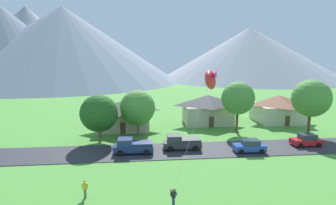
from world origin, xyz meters
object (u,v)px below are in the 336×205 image
Objects in this scene: tree_near_right at (138,108)px; pickup_truck_navy_west_side at (132,146)px; house_leftmost at (207,109)px; house_left_center at (278,108)px; tree_near_left at (238,98)px; tree_center at (311,98)px; watcher_person at (85,189)px; kite_flyer_with_kite at (210,81)px; house_right_center at (124,114)px; parked_car_blue_mid_west at (249,146)px; tree_left_of_center at (99,113)px; parked_car_red_west_end at (306,140)px; pickup_truck_charcoal_east_side at (181,142)px.

pickup_truck_navy_west_side is (-0.63, -7.88, -3.65)m from tree_near_right.
house_leftmost is 14.32m from house_left_center.
tree_center is at bearing -15.12° from tree_near_left.
watcher_person is (-3.91, -10.98, -0.18)m from pickup_truck_navy_west_side.
tree_near_right is 0.65× the size of kite_flyer_with_kite.
house_right_center is at bearing 167.58° from tree_near_left.
house_right_center is 5.70× the size of watcher_person.
house_right_center is 2.24× the size of parked_car_blue_mid_west.
tree_left_of_center is 1.70× the size of parked_car_blue_mid_west.
tree_center is at bearing 36.89° from kite_flyer_with_kite.
tree_left_of_center is at bearing 170.79° from parked_car_red_west_end.
tree_center is at bearing 54.33° from parked_car_red_west_end.
house_left_center is at bearing 33.68° from pickup_truck_charcoal_east_side.
tree_center is 27.81m from tree_near_right.
tree_near_left is (-10.87, -6.87, 3.17)m from house_left_center.
kite_flyer_with_kite is (6.99, -17.95, 5.71)m from tree_near_right.
house_right_center is 29.36m from parked_car_red_west_end.
house_right_center is at bearing 66.33° from tree_left_of_center.
tree_near_left reaches higher than house_right_center.
parked_car_red_west_end is at bearing -16.75° from tree_near_right.
parked_car_blue_mid_west is 0.81× the size of pickup_truck_charcoal_east_side.
tree_near_left is 0.95× the size of tree_center.
house_left_center is 34.71m from tree_left_of_center.
tree_left_of_center is 1.72× the size of parked_car_red_west_end.
tree_near_right is 1.79× the size of parked_car_red_west_end.
kite_flyer_with_kite reaches higher than parked_car_red_west_end.
house_leftmost reaches higher than house_right_center.
tree_center is 26.21m from kite_flyer_with_kite.
tree_left_of_center is at bearing -152.94° from house_leftmost.
house_right_center is 25.83m from kite_flyer_with_kite.
tree_near_left is 19.85m from pickup_truck_navy_west_side.
watcher_person is (1.14, -16.42, -3.54)m from tree_left_of_center.
parked_car_red_west_end is 18.18m from pickup_truck_charcoal_east_side.
parked_car_red_west_end is 0.99× the size of parked_car_blue_mid_west.
kite_flyer_with_kite reaches higher than tree_near_right.
watcher_person is (-19.55, -9.93, 0.01)m from parked_car_blue_mid_west.
kite_flyer_with_kite reaches higher than pickup_truck_navy_west_side.
tree_near_right is 1.44× the size of pickup_truck_navy_west_side.
house_left_center is at bearing 28.47° from pickup_truck_navy_west_side.
tree_left_of_center is at bearing -179.99° from tree_center.
tree_center reaches higher than watcher_person.
house_left_center is 5.55× the size of watcher_person.
house_left_center is 1.01× the size of tree_center.
tree_near_left is 10.86m from parked_car_blue_mid_west.
watcher_person is (-32.21, -16.43, -5.29)m from tree_center.
house_leftmost is 5.72× the size of watcher_person.
pickup_truck_charcoal_east_side is at bearing -117.01° from house_leftmost.
house_leftmost is 1.04× the size of tree_center.
pickup_truck_charcoal_east_side is 0.45× the size of kite_flyer_with_kite.
house_leftmost is at bearing 117.26° from tree_near_left.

